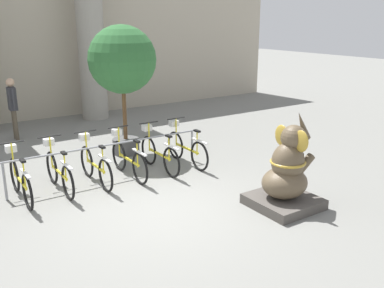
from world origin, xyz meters
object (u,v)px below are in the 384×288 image
at_px(bicycle_3, 128,159).
at_px(person_pedestrian, 13,103).
at_px(bicycle_1, 59,171).
at_px(potted_tree, 122,63).
at_px(bicycle_5, 186,147).
at_px(bicycle_4, 159,153).
at_px(bicycle_0, 20,179).
at_px(elephant_statue, 287,175).
at_px(bicycle_2, 95,165).

relative_size(bicycle_3, person_pedestrian, 0.99).
height_order(bicycle_1, potted_tree, potted_tree).
relative_size(bicycle_1, bicycle_5, 1.00).
bearing_deg(bicycle_4, bicycle_0, 179.55).
relative_size(bicycle_1, elephant_statue, 0.97).
relative_size(bicycle_0, bicycle_1, 1.00).
bearing_deg(bicycle_4, bicycle_3, 178.48).
height_order(elephant_statue, person_pedestrian, elephant_statue).
height_order(bicycle_1, person_pedestrian, person_pedestrian).
bearing_deg(elephant_statue, bicycle_0, 143.01).
relative_size(bicycle_4, elephant_statue, 0.97).
height_order(bicycle_0, potted_tree, potted_tree).
bearing_deg(bicycle_1, bicycle_4, -1.63).
bearing_deg(bicycle_5, bicycle_0, 179.91).
relative_size(bicycle_2, bicycle_4, 1.00).
height_order(bicycle_3, bicycle_5, same).
bearing_deg(bicycle_5, elephant_statue, -85.44).
bearing_deg(bicycle_4, elephant_statue, -71.64).
relative_size(bicycle_1, bicycle_4, 1.00).
height_order(bicycle_3, elephant_statue, elephant_statue).
height_order(bicycle_0, elephant_statue, elephant_statue).
distance_m(bicycle_4, elephant_statue, 3.13).
height_order(bicycle_0, bicycle_1, same).
height_order(bicycle_2, bicycle_3, same).
distance_m(bicycle_2, bicycle_5, 2.24).
height_order(bicycle_4, potted_tree, potted_tree).
relative_size(bicycle_3, bicycle_5, 1.00).
bearing_deg(potted_tree, bicycle_2, -132.66).
distance_m(bicycle_1, bicycle_5, 2.98).
bearing_deg(bicycle_1, potted_tree, 34.99).
height_order(bicycle_2, person_pedestrian, person_pedestrian).
distance_m(bicycle_2, person_pedestrian, 4.55).
bearing_deg(bicycle_1, elephant_statue, -43.23).
height_order(bicycle_0, person_pedestrian, person_pedestrian).
bearing_deg(bicycle_2, potted_tree, 47.34).
xyz_separation_m(bicycle_4, bicycle_5, (0.75, 0.02, 0.00)).
bearing_deg(bicycle_5, person_pedestrian, 122.59).
height_order(bicycle_1, bicycle_3, same).
height_order(bicycle_5, potted_tree, potted_tree).
xyz_separation_m(bicycle_2, bicycle_3, (0.75, -0.02, 0.00)).
height_order(bicycle_0, bicycle_3, same).
relative_size(bicycle_0, bicycle_4, 1.00).
bearing_deg(potted_tree, bicycle_0, -151.88).
relative_size(bicycle_0, person_pedestrian, 0.99).
relative_size(bicycle_2, person_pedestrian, 0.99).
relative_size(bicycle_0, potted_tree, 0.54).
height_order(bicycle_2, elephant_statue, elephant_statue).
bearing_deg(person_pedestrian, potted_tree, -54.94).
xyz_separation_m(bicycle_0, bicycle_2, (1.49, 0.01, 0.00)).
relative_size(bicycle_5, elephant_statue, 0.97).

